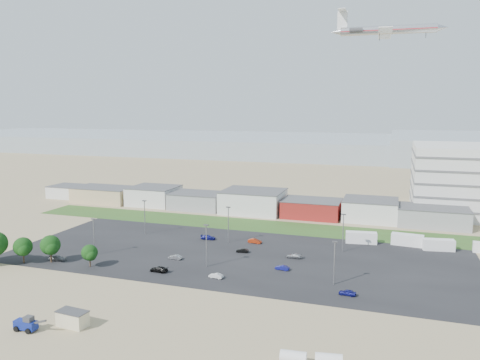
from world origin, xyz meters
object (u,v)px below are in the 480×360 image
at_px(telehandler, 26,323).
at_px(parked_car_10, 58,258).
at_px(portable_shed, 73,319).
at_px(parked_car_12, 294,256).
at_px(parked_car_1, 282,268).
at_px(parked_car_6, 208,237).
at_px(parked_car_3, 159,269).
at_px(parked_car_4, 175,257).
at_px(parked_car_2, 347,292).
at_px(parked_car_7, 242,251).
at_px(box_trailer_a, 361,238).
at_px(parked_car_11, 255,241).
at_px(parked_car_13, 216,276).
at_px(airliner, 388,30).
at_px(storage_tank_nw, 293,357).

relative_size(telehandler, parked_car_10, 1.44).
height_order(portable_shed, parked_car_12, portable_shed).
xyz_separation_m(parked_car_1, parked_car_6, (-26.79, 18.91, 0.09)).
distance_m(portable_shed, parked_car_10, 39.76).
bearing_deg(parked_car_1, parked_car_3, -61.23).
relative_size(portable_shed, parked_car_1, 1.65).
bearing_deg(parked_car_1, parked_car_4, -80.36).
height_order(parked_car_2, parked_car_7, parked_car_2).
distance_m(parked_car_4, parked_car_7, 18.20).
height_order(box_trailer_a, parked_car_11, box_trailer_a).
height_order(parked_car_3, parked_car_4, parked_car_3).
bearing_deg(parked_car_10, parked_car_13, -95.42).
bearing_deg(parked_car_2, airliner, -176.97).
distance_m(parked_car_6, parked_car_7, 16.17).
bearing_deg(parked_car_6, parked_car_3, 173.25).
relative_size(airliner, parked_car_3, 9.50).
relative_size(parked_car_6, parked_car_7, 1.35).
xyz_separation_m(parked_car_2, parked_car_12, (-15.54, 20.43, -0.02)).
relative_size(airliner, parked_car_10, 9.39).
height_order(telehandler, parked_car_11, telehandler).
bearing_deg(box_trailer_a, parked_car_6, -174.11).
xyz_separation_m(storage_tank_nw, parked_car_13, (-24.26, 30.29, -0.63)).
bearing_deg(parked_car_1, parked_car_6, -117.44).
relative_size(parked_car_4, parked_car_7, 1.04).
bearing_deg(box_trailer_a, parked_car_4, -153.24).
bearing_deg(parked_car_11, airliner, -19.87).
height_order(box_trailer_a, airliner, airliner).
height_order(box_trailer_a, parked_car_6, box_trailer_a).
xyz_separation_m(telehandler, parked_car_6, (8.35, 63.09, -0.71)).
distance_m(parked_car_3, parked_car_6, 29.41).
bearing_deg(parked_car_2, parked_car_10, -84.70).
distance_m(airliner, parked_car_7, 106.55).
relative_size(box_trailer_a, parked_car_3, 1.93).
relative_size(parked_car_2, parked_car_4, 1.03).
bearing_deg(parked_car_7, parked_car_12, 82.22).
xyz_separation_m(parked_car_4, parked_car_7, (14.55, 10.93, -0.02)).
xyz_separation_m(portable_shed, parked_car_10, (-27.17, 29.02, -0.75)).
relative_size(parked_car_3, parked_car_10, 0.99).
bearing_deg(portable_shed, parked_car_13, 68.08).
xyz_separation_m(telehandler, parked_car_3, (7.78, 33.69, -0.71)).
bearing_deg(airliner, parked_car_3, -118.33).
relative_size(parked_car_2, parked_car_6, 0.80).
bearing_deg(parked_car_4, box_trailer_a, 123.51).
xyz_separation_m(portable_shed, telehandler, (-6.62, -3.99, -0.05)).
bearing_deg(parked_car_6, parked_car_11, -93.28).
xyz_separation_m(parked_car_2, parked_car_4, (-44.14, 9.83, -0.04)).
distance_m(parked_car_3, parked_car_4, 9.61).
distance_m(portable_shed, storage_tank_nw, 39.73).
height_order(portable_shed, telehandler, portable_shed).
xyz_separation_m(telehandler, parked_car_1, (35.14, 44.18, -0.80)).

